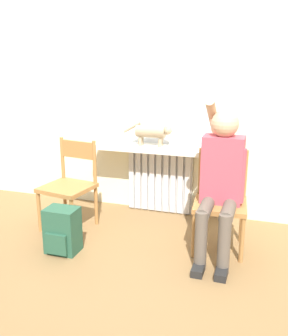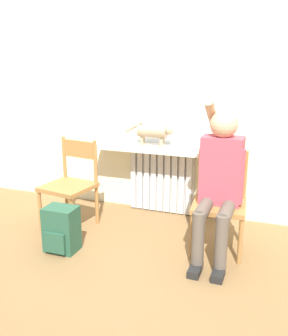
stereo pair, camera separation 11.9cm
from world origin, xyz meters
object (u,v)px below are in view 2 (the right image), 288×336
at_px(chair_left, 71,183).
at_px(chair_right, 220,201).
at_px(cat, 154,132).
at_px(backpack, 61,230).
at_px(person, 219,177).

height_order(chair_left, chair_right, same).
relative_size(chair_right, cat, 1.64).
xyz_separation_m(chair_right, backpack, (-1.27, -0.51, -0.25)).
bearing_deg(chair_left, cat, 48.22).
bearing_deg(chair_right, chair_left, 175.10).
relative_size(person, backpack, 3.35).
bearing_deg(backpack, chair_right, 21.90).
relative_size(chair_left, chair_right, 1.00).
distance_m(chair_left, backpack, 0.60).
height_order(chair_left, backpack, chair_left).
height_order(chair_left, person, person).
relative_size(cat, backpack, 1.32).
distance_m(person, backpack, 1.42).
height_order(chair_left, cat, cat).
bearing_deg(cat, chair_left, -141.10).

